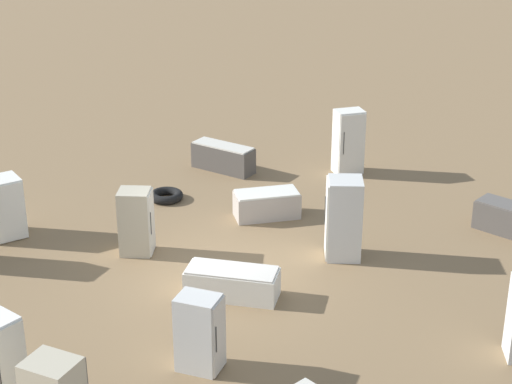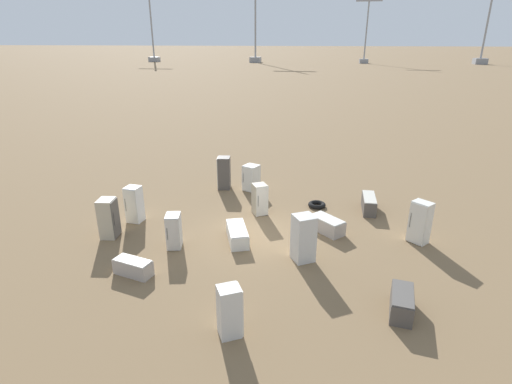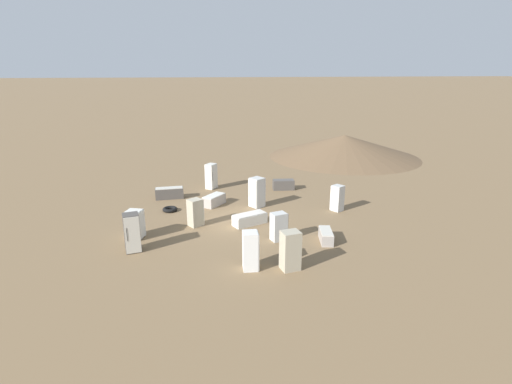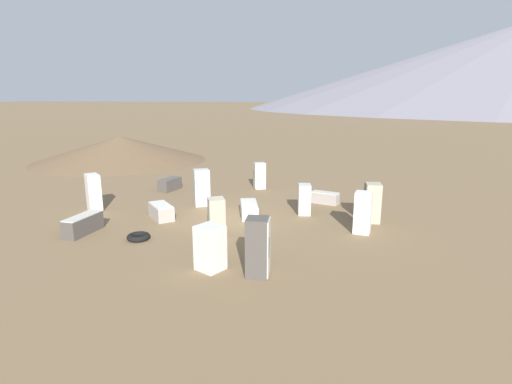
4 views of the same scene
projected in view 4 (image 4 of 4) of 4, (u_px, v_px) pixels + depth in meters
The scene contains 17 objects.
ground_plane at pixel (232, 219), 18.32m from camera, with size 1000.00×1000.00×0.00m, color brown.
dirt_mound at pixel (120, 149), 34.84m from camera, with size 14.72×14.72×2.19m.
discarded_fridge_0 at pixel (372, 203), 17.70m from camera, with size 0.78×0.85×1.75m.
discarded_fridge_1 at pixel (258, 247), 12.29m from camera, with size 0.81×0.80×1.87m.
discarded_fridge_2 at pixel (216, 217), 16.00m from camera, with size 0.90×0.94×1.53m.
discarded_fridge_3 at pixel (325, 198), 20.94m from camera, with size 1.53×0.92×0.60m.
discarded_fridge_4 at pixel (249, 209), 18.75m from camera, with size 1.36×2.05×0.62m.
discarded_fridge_5 at pixel (210, 248), 12.78m from camera, with size 1.02×1.02×1.48m.
discarded_fridge_6 at pixel (94, 192), 19.47m from camera, with size 0.97×0.95×1.83m.
discarded_fridge_7 at pixel (260, 176), 24.26m from camera, with size 0.85×0.82×1.59m.
discarded_fridge_8 at pixel (202, 188), 20.36m from camera, with size 1.04×1.06×1.87m.
discarded_fridge_9 at pixel (363, 212), 16.25m from camera, with size 0.72×0.74×1.72m.
discarded_fridge_10 at pixel (161, 211), 18.31m from camera, with size 1.66×1.65×0.67m.
discarded_fridge_11 at pixel (83, 224), 16.27m from camera, with size 0.63×1.85×0.76m.
discarded_fridge_12 at pixel (170, 184), 23.93m from camera, with size 0.90×1.61×0.73m.
discarded_fridge_13 at pixel (304, 199), 18.92m from camera, with size 0.71×0.88×1.45m.
scrap_tire at pixel (138, 237), 15.61m from camera, with size 0.90×0.90×0.22m.
Camera 4 is at (5.78, -16.61, 5.42)m, focal length 28.00 mm.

